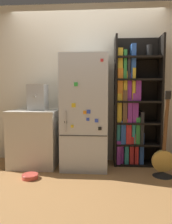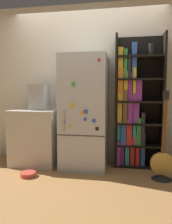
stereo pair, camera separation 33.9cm
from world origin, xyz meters
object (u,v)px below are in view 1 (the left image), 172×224
guitar (163,164)px  bookshelf (132,108)px  refrigerator (85,112)px  espresso_machine (38,97)px  pet_bowl (30,176)px

guitar → bookshelf: bearing=125.4°
refrigerator → espresso_machine: 0.77m
espresso_machine → guitar: 2.09m
refrigerator → bookshelf: bearing=14.1°
espresso_machine → bookshelf: bearing=6.5°
bookshelf → guitar: bookshelf is taller
guitar → pet_bowl: bearing=-173.3°
refrigerator → guitar: size_ratio=1.45×
bookshelf → guitar: size_ratio=1.72×
refrigerator → guitar: bearing=-16.7°
guitar → pet_bowl: (-1.81, -0.21, -0.14)m
pet_bowl → espresso_machine: bearing=93.9°
refrigerator → pet_bowl: bearing=-142.1°
refrigerator → pet_bowl: size_ratio=7.78×
guitar → espresso_machine: bearing=169.3°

